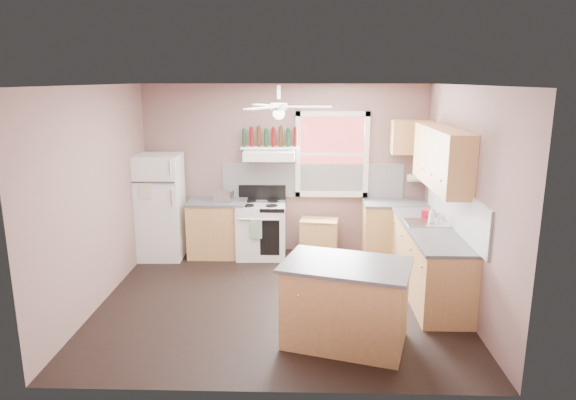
{
  "coord_description": "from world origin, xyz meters",
  "views": [
    {
      "loc": [
        0.29,
        -6.12,
        2.77
      ],
      "look_at": [
        0.1,
        0.3,
        1.25
      ],
      "focal_mm": 32.0,
      "sensor_mm": 36.0,
      "label": 1
    }
  ],
  "objects_px": {
    "toaster": "(224,196)",
    "island": "(345,305)",
    "refrigerator": "(160,207)",
    "stove": "(261,230)",
    "cart": "(319,238)"
  },
  "relations": [
    {
      "from": "refrigerator",
      "to": "toaster",
      "type": "distance_m",
      "value": 1.02
    },
    {
      "from": "stove",
      "to": "island",
      "type": "relative_size",
      "value": 0.7
    },
    {
      "from": "refrigerator",
      "to": "stove",
      "type": "height_order",
      "value": "refrigerator"
    },
    {
      "from": "toaster",
      "to": "refrigerator",
      "type": "bearing_deg",
      "value": -159.48
    },
    {
      "from": "refrigerator",
      "to": "toaster",
      "type": "relative_size",
      "value": 5.86
    },
    {
      "from": "toaster",
      "to": "island",
      "type": "height_order",
      "value": "toaster"
    },
    {
      "from": "refrigerator",
      "to": "stove",
      "type": "distance_m",
      "value": 1.63
    },
    {
      "from": "toaster",
      "to": "cart",
      "type": "relative_size",
      "value": 0.48
    },
    {
      "from": "stove",
      "to": "cart",
      "type": "bearing_deg",
      "value": 1.54
    },
    {
      "from": "refrigerator",
      "to": "toaster",
      "type": "xyz_separation_m",
      "value": [
        1.01,
        0.04,
        0.17
      ]
    },
    {
      "from": "stove",
      "to": "island",
      "type": "xyz_separation_m",
      "value": [
        1.12,
        -2.73,
        0.0
      ]
    },
    {
      "from": "refrigerator",
      "to": "cart",
      "type": "bearing_deg",
      "value": 1.27
    },
    {
      "from": "toaster",
      "to": "cart",
      "type": "height_order",
      "value": "toaster"
    },
    {
      "from": "stove",
      "to": "island",
      "type": "height_order",
      "value": "same"
    },
    {
      "from": "stove",
      "to": "toaster",
      "type": "bearing_deg",
      "value": -178.2
    }
  ]
}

